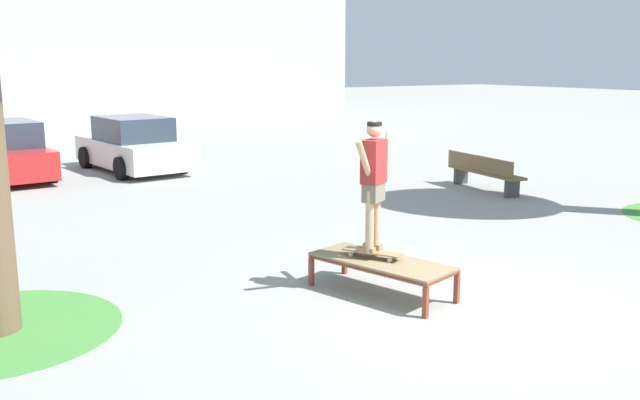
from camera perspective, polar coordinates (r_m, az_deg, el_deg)
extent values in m
plane|color=#999993|center=(8.96, 11.73, -8.47)|extent=(120.00, 120.00, 0.00)
cube|color=brown|center=(9.48, -0.72, -5.90)|extent=(0.07, 0.07, 0.38)
cube|color=brown|center=(9.98, 2.02, -5.01)|extent=(0.07, 0.07, 0.38)
cube|color=brown|center=(8.40, 8.64, -8.32)|extent=(0.07, 0.07, 0.38)
cube|color=brown|center=(8.97, 11.13, -7.13)|extent=(0.07, 0.07, 0.38)
cylinder|color=brown|center=(8.85, 3.68, -5.74)|extent=(0.56, 1.84, 0.05)
cylinder|color=brown|center=(9.38, 6.35, -4.78)|extent=(0.56, 1.84, 0.05)
cylinder|color=brown|center=(9.67, 0.69, -4.22)|extent=(0.74, 0.25, 0.05)
cylinder|color=brown|center=(8.62, 9.98, -6.36)|extent=(0.74, 0.25, 0.05)
cube|color=#847051|center=(9.10, 5.06, -5.00)|extent=(1.25, 2.04, 0.03)
cube|color=#9E754C|center=(9.16, 4.32, -4.24)|extent=(0.55, 0.80, 0.02)
cylinder|color=silver|center=(9.23, 2.54, -4.46)|extent=(0.05, 0.06, 0.06)
cylinder|color=silver|center=(9.36, 2.96, -4.24)|extent=(0.05, 0.06, 0.06)
cylinder|color=silver|center=(9.00, 5.73, -4.92)|extent=(0.05, 0.06, 0.06)
cylinder|color=silver|center=(9.13, 6.11, -4.69)|extent=(0.05, 0.06, 0.06)
cylinder|color=tan|center=(8.97, 4.09, -1.82)|extent=(0.11, 0.11, 0.82)
cube|color=#99704C|center=(9.08, 3.77, -4.09)|extent=(0.20, 0.26, 0.07)
cylinder|color=tan|center=(9.15, 4.63, -1.57)|extent=(0.11, 0.11, 0.82)
cube|color=#99704C|center=(9.26, 4.31, -3.80)|extent=(0.20, 0.26, 0.07)
cube|color=#756B5B|center=(8.98, 4.40, 0.63)|extent=(0.36, 0.32, 0.24)
cube|color=maroon|center=(8.91, 4.44, 3.16)|extent=(0.42, 0.36, 0.56)
cylinder|color=tan|center=(8.64, 3.60, 3.42)|extent=(0.39, 0.26, 0.52)
cylinder|color=tan|center=(9.17, 5.24, 3.87)|extent=(0.39, 0.26, 0.52)
sphere|color=tan|center=(8.87, 4.48, 5.78)|extent=(0.20, 0.20, 0.20)
cylinder|color=black|center=(8.86, 4.48, 6.24)|extent=(0.19, 0.19, 0.05)
cube|color=red|center=(19.67, -24.59, 3.05)|extent=(2.03, 4.32, 0.70)
cube|color=#2D3847|center=(19.45, -24.65, 4.95)|extent=(1.72, 2.22, 0.64)
cylinder|color=black|center=(21.14, -23.07, 3.10)|extent=(0.27, 0.62, 0.60)
cylinder|color=black|center=(18.65, -21.12, 2.26)|extent=(0.27, 0.62, 0.60)
cube|color=silver|center=(19.98, -15.13, 3.80)|extent=(2.11, 4.35, 0.70)
cube|color=#2D3847|center=(19.77, -15.06, 5.68)|extent=(1.76, 2.24, 0.64)
cylinder|color=black|center=(20.91, -18.65, 3.33)|extent=(0.28, 0.62, 0.60)
cylinder|color=black|center=(21.52, -14.38, 3.79)|extent=(0.28, 0.62, 0.60)
cylinder|color=black|center=(18.49, -15.95, 2.52)|extent=(0.28, 0.62, 0.60)
cylinder|color=black|center=(19.18, -11.24, 3.04)|extent=(0.28, 0.62, 0.60)
cube|color=brown|center=(16.79, 13.40, 2.23)|extent=(0.76, 2.44, 0.06)
cube|color=brown|center=(16.63, 12.89, 2.94)|extent=(0.37, 2.38, 0.36)
cube|color=#424247|center=(17.58, 11.46, 1.96)|extent=(0.38, 0.13, 0.40)
cube|color=#424247|center=(16.09, 15.44, 0.91)|extent=(0.38, 0.13, 0.40)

